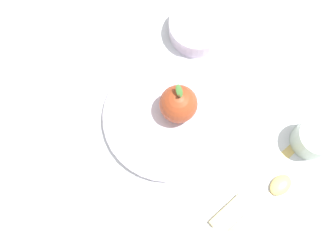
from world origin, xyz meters
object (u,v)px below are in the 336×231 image
(spoon, at_px, (273,192))
(knife, at_px, (246,192))
(dinner_plate, at_px, (168,117))
(side_bowl, at_px, (198,27))
(apple, at_px, (178,104))
(cup, at_px, (315,138))

(spoon, bearing_deg, knife, 91.57)
(dinner_plate, height_order, side_bowl, side_bowl)
(side_bowl, bearing_deg, apple, 167.87)
(dinner_plate, bearing_deg, side_bowl, -16.78)
(cup, xyz_separation_m, spoon, (-0.10, 0.08, -0.03))
(apple, height_order, side_bowl, apple)
(dinner_plate, xyz_separation_m, side_bowl, (0.19, -0.06, 0.02))
(apple, relative_size, knife, 0.50)
(dinner_plate, xyz_separation_m, apple, (0.01, -0.02, 0.04))
(apple, distance_m, side_bowl, 0.19)
(dinner_plate, relative_size, spoon, 1.77)
(knife, relative_size, spoon, 1.20)
(apple, height_order, cup, apple)
(side_bowl, relative_size, spoon, 0.83)
(knife, bearing_deg, cup, -51.57)
(apple, bearing_deg, knife, -140.20)
(dinner_plate, bearing_deg, apple, -56.36)
(side_bowl, bearing_deg, knife, -164.68)
(knife, bearing_deg, apple, 39.80)
(apple, xyz_separation_m, spoon, (-0.16, -0.18, -0.05))
(spoon, bearing_deg, dinner_plate, 54.76)
(spoon, bearing_deg, side_bowl, 23.24)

